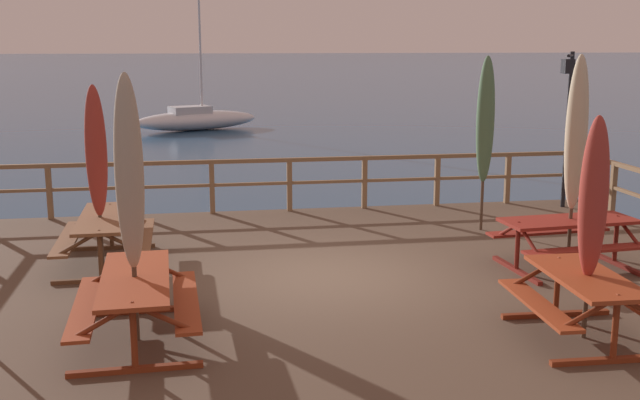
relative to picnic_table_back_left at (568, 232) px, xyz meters
name	(u,v)px	position (x,y,z in m)	size (l,w,h in m)	color
ground_plane	(328,317)	(-3.66, 0.20, -1.20)	(600.00, 600.00, 0.00)	navy
wooden_deck	(328,296)	(-3.66, 0.20, -0.88)	(12.80, 9.36, 0.64)	brown
railing_waterside_far	(289,175)	(-3.66, 4.73, 0.17)	(12.60, 0.10, 1.09)	brown
picnic_table_back_left	(568,232)	(0.00, 0.00, 0.00)	(2.14, 1.56, 0.78)	maroon
picnic_table_mid_centre	(105,229)	(-6.93, 1.34, 0.00)	(1.44, 2.21, 0.78)	brown
picnic_table_front_left	(585,292)	(-1.15, -2.66, -0.01)	(1.45, 1.83, 0.78)	#993819
picnic_table_mid_left	(136,293)	(-6.25, -1.88, 0.00)	(1.48, 2.23, 0.78)	#993819
patio_umbrella_short_front	(576,134)	(0.05, 0.04, 1.48)	(0.32, 0.32, 3.22)	#4C3828
patio_umbrella_tall_mid_left	(96,152)	(-7.00, 1.30, 1.20)	(0.32, 0.32, 2.77)	#4C3828
patio_umbrella_tall_mid_right	(593,199)	(-1.13, -2.66, 1.09)	(0.32, 0.32, 2.59)	#4C3828
patio_umbrella_tall_back_left	(129,174)	(-6.26, -1.88, 1.39)	(0.32, 0.32, 3.06)	#4C3828
patio_umbrella_short_back	(485,121)	(-0.39, 2.53, 1.44)	(0.32, 0.32, 3.15)	#4C3828
lamp_post_hooked	(568,106)	(1.93, 4.02, 1.55)	(0.46, 0.60, 3.20)	black
sailboat_distant	(196,119)	(-5.45, 25.78, -0.69)	(6.19, 3.81, 7.72)	silver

